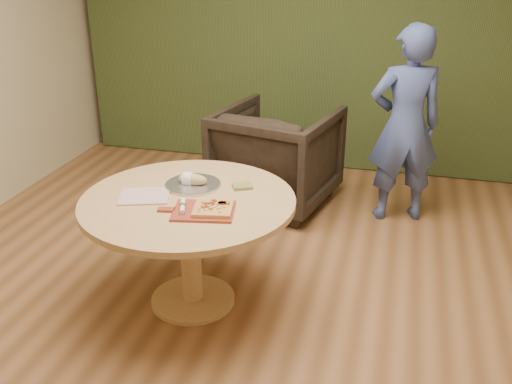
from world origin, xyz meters
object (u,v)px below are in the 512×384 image
at_px(serving_tray, 193,185).
at_px(armchair, 277,152).
at_px(flatbread_pizza, 213,208).
at_px(cutlery_roll, 183,206).
at_px(bread_roll, 191,179).
at_px(person_standing, 405,126).
at_px(pedestal_table, 189,219).
at_px(pizza_paddle, 202,211).

xyz_separation_m(serving_tray, armchair, (0.22, 1.48, -0.27)).
distance_m(flatbread_pizza, cutlery_roll, 0.18).
distance_m(flatbread_pizza, armchair, 1.84).
bearing_deg(cutlery_roll, bread_roll, 83.28).
bearing_deg(serving_tray, cutlery_roll, -78.61).
height_order(bread_roll, person_standing, person_standing).
relative_size(cutlery_roll, armchair, 0.20).
distance_m(pedestal_table, armchair, 1.68).
xyz_separation_m(pedestal_table, person_standing, (1.25, 1.64, 0.21)).
bearing_deg(flatbread_pizza, serving_tray, 126.62).
relative_size(cutlery_roll, serving_tray, 0.55).
bearing_deg(pedestal_table, bread_roll, 103.75).
xyz_separation_m(flatbread_pizza, serving_tray, (-0.25, 0.34, -0.02)).
distance_m(cutlery_roll, bread_roll, 0.37).
distance_m(pedestal_table, pizza_paddle, 0.26).
xyz_separation_m(cutlery_roll, person_standing, (1.21, 1.81, 0.04)).
xyz_separation_m(bread_roll, armchair, (0.23, 1.48, -0.31)).
distance_m(pizza_paddle, flatbread_pizza, 0.07).
height_order(pedestal_table, serving_tray, serving_tray).
relative_size(pizza_paddle, bread_roll, 2.42).
relative_size(pedestal_table, serving_tray, 3.71).
xyz_separation_m(pizza_paddle, person_standing, (1.10, 1.80, 0.06)).
distance_m(flatbread_pizza, serving_tray, 0.42).
height_order(pizza_paddle, person_standing, person_standing).
distance_m(serving_tray, bread_roll, 0.04).
bearing_deg(armchair, cutlery_roll, 98.45).
height_order(flatbread_pizza, person_standing, person_standing).
bearing_deg(pedestal_table, pizza_paddle, -46.77).
xyz_separation_m(flatbread_pizza, armchair, (-0.03, 1.82, -0.29)).
xyz_separation_m(pedestal_table, armchair, (0.18, 1.67, -0.12)).
bearing_deg(cutlery_roll, flatbread_pizza, -12.05).
xyz_separation_m(pedestal_table, cutlery_roll, (0.03, -0.17, 0.17)).
bearing_deg(pizza_paddle, armchair, 78.12).
bearing_deg(pizza_paddle, pedestal_table, 122.38).
bearing_deg(serving_tray, person_standing, 48.44).
xyz_separation_m(pedestal_table, flatbread_pizza, (0.21, -0.15, 0.17)).
relative_size(armchair, person_standing, 0.60).
relative_size(flatbread_pizza, armchair, 0.27).
bearing_deg(armchair, pedestal_table, 96.80).
height_order(pizza_paddle, cutlery_roll, cutlery_roll).
height_order(pedestal_table, person_standing, person_standing).
bearing_deg(cutlery_roll, armchair, 65.99).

